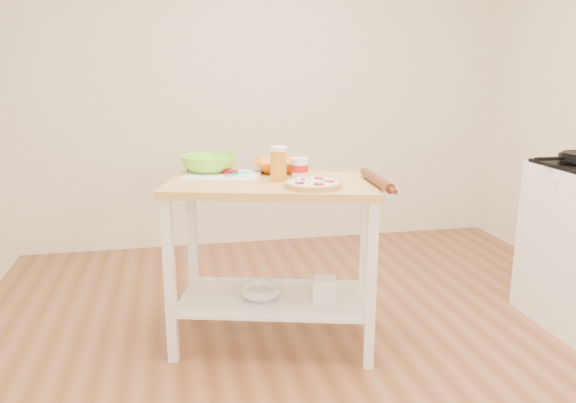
{
  "coord_description": "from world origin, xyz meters",
  "views": [
    {
      "loc": [
        -0.76,
        -2.35,
        1.48
      ],
      "look_at": [
        -0.18,
        0.49,
        0.77
      ],
      "focal_mm": 35.0,
      "sensor_mm": 36.0,
      "label": 1
    }
  ],
  "objects_px": {
    "knife": "(204,169)",
    "orange_bowl": "(277,166)",
    "pizza": "(313,184)",
    "cutting_board": "(222,175)",
    "beer_pint": "(279,163)",
    "prep_island": "(274,229)",
    "spatula": "(236,174)",
    "green_bowl": "(210,164)",
    "yogurt_tub": "(300,168)",
    "shelf_bin": "(325,289)",
    "rolling_pin": "(377,181)",
    "shelf_glass_bowl": "(261,291)"
  },
  "relations": [
    {
      "from": "knife",
      "to": "orange_bowl",
      "type": "height_order",
      "value": "orange_bowl"
    },
    {
      "from": "pizza",
      "to": "orange_bowl",
      "type": "height_order",
      "value": "orange_bowl"
    },
    {
      "from": "cutting_board",
      "to": "orange_bowl",
      "type": "bearing_deg",
      "value": 28.22
    },
    {
      "from": "beer_pint",
      "to": "orange_bowl",
      "type": "bearing_deg",
      "value": 81.06
    },
    {
      "from": "cutting_board",
      "to": "knife",
      "type": "distance_m",
      "value": 0.17
    },
    {
      "from": "prep_island",
      "to": "spatula",
      "type": "xyz_separation_m",
      "value": [
        -0.18,
        0.15,
        0.27
      ]
    },
    {
      "from": "green_bowl",
      "to": "yogurt_tub",
      "type": "relative_size",
      "value": 1.63
    },
    {
      "from": "yogurt_tub",
      "to": "shelf_bin",
      "type": "relative_size",
      "value": 1.57
    },
    {
      "from": "cutting_board",
      "to": "spatula",
      "type": "height_order",
      "value": "cutting_board"
    },
    {
      "from": "orange_bowl",
      "to": "spatula",
      "type": "bearing_deg",
      "value": -157.54
    },
    {
      "from": "spatula",
      "to": "green_bowl",
      "type": "height_order",
      "value": "green_bowl"
    },
    {
      "from": "rolling_pin",
      "to": "spatula",
      "type": "bearing_deg",
      "value": 151.22
    },
    {
      "from": "rolling_pin",
      "to": "prep_island",
      "type": "bearing_deg",
      "value": 155.97
    },
    {
      "from": "orange_bowl",
      "to": "shelf_bin",
      "type": "height_order",
      "value": "orange_bowl"
    },
    {
      "from": "rolling_pin",
      "to": "green_bowl",
      "type": "bearing_deg",
      "value": 147.13
    },
    {
      "from": "spatula",
      "to": "shelf_bin",
      "type": "xyz_separation_m",
      "value": [
        0.43,
        -0.24,
        -0.6
      ]
    },
    {
      "from": "green_bowl",
      "to": "shelf_glass_bowl",
      "type": "height_order",
      "value": "green_bowl"
    },
    {
      "from": "shelf_bin",
      "to": "beer_pint",
      "type": "bearing_deg",
      "value": 157.11
    },
    {
      "from": "rolling_pin",
      "to": "shelf_bin",
      "type": "bearing_deg",
      "value": 150.71
    },
    {
      "from": "spatula",
      "to": "beer_pint",
      "type": "relative_size",
      "value": 0.81
    },
    {
      "from": "orange_bowl",
      "to": "shelf_bin",
      "type": "xyz_separation_m",
      "value": [
        0.19,
        -0.34,
        -0.61
      ]
    },
    {
      "from": "prep_island",
      "to": "shelf_bin",
      "type": "xyz_separation_m",
      "value": [
        0.26,
        -0.09,
        -0.32
      ]
    },
    {
      "from": "spatula",
      "to": "pizza",
      "type": "bearing_deg",
      "value": -63.22
    },
    {
      "from": "spatula",
      "to": "cutting_board",
      "type": "bearing_deg",
      "value": 135.14
    },
    {
      "from": "prep_island",
      "to": "orange_bowl",
      "type": "height_order",
      "value": "orange_bowl"
    },
    {
      "from": "orange_bowl",
      "to": "beer_pint",
      "type": "height_order",
      "value": "beer_pint"
    },
    {
      "from": "cutting_board",
      "to": "orange_bowl",
      "type": "distance_m",
      "value": 0.32
    },
    {
      "from": "knife",
      "to": "spatula",
      "type": "bearing_deg",
      "value": -52.73
    },
    {
      "from": "spatula",
      "to": "shelf_bin",
      "type": "height_order",
      "value": "spatula"
    },
    {
      "from": "green_bowl",
      "to": "shelf_glass_bowl",
      "type": "bearing_deg",
      "value": -52.15
    },
    {
      "from": "rolling_pin",
      "to": "shelf_bin",
      "type": "height_order",
      "value": "rolling_pin"
    },
    {
      "from": "shelf_glass_bowl",
      "to": "cutting_board",
      "type": "bearing_deg",
      "value": 133.14
    },
    {
      "from": "beer_pint",
      "to": "rolling_pin",
      "type": "distance_m",
      "value": 0.51
    },
    {
      "from": "pizza",
      "to": "green_bowl",
      "type": "bearing_deg",
      "value": 134.36
    },
    {
      "from": "spatula",
      "to": "rolling_pin",
      "type": "relative_size",
      "value": 0.34
    },
    {
      "from": "yogurt_tub",
      "to": "beer_pint",
      "type": "bearing_deg",
      "value": -161.2
    },
    {
      "from": "orange_bowl",
      "to": "yogurt_tub",
      "type": "xyz_separation_m",
      "value": [
        0.08,
        -0.2,
        0.02
      ]
    },
    {
      "from": "orange_bowl",
      "to": "beer_pint",
      "type": "bearing_deg",
      "value": -98.94
    },
    {
      "from": "cutting_board",
      "to": "shelf_bin",
      "type": "height_order",
      "value": "cutting_board"
    },
    {
      "from": "cutting_board",
      "to": "knife",
      "type": "bearing_deg",
      "value": 137.65
    },
    {
      "from": "shelf_glass_bowl",
      "to": "green_bowl",
      "type": "bearing_deg",
      "value": 127.85
    },
    {
      "from": "pizza",
      "to": "beer_pint",
      "type": "distance_m",
      "value": 0.25
    },
    {
      "from": "prep_island",
      "to": "spatula",
      "type": "bearing_deg",
      "value": 140.16
    },
    {
      "from": "yogurt_tub",
      "to": "knife",
      "type": "bearing_deg",
      "value": 150.5
    },
    {
      "from": "cutting_board",
      "to": "yogurt_tub",
      "type": "xyz_separation_m",
      "value": [
        0.4,
        -0.13,
        0.05
      ]
    },
    {
      "from": "cutting_board",
      "to": "shelf_glass_bowl",
      "type": "height_order",
      "value": "cutting_board"
    },
    {
      "from": "cutting_board",
      "to": "rolling_pin",
      "type": "distance_m",
      "value": 0.83
    },
    {
      "from": "cutting_board",
      "to": "rolling_pin",
      "type": "xyz_separation_m",
      "value": [
        0.73,
        -0.4,
        0.02
      ]
    },
    {
      "from": "cutting_board",
      "to": "spatula",
      "type": "xyz_separation_m",
      "value": [
        0.07,
        -0.03,
        0.01
      ]
    },
    {
      "from": "pizza",
      "to": "spatula",
      "type": "relative_size",
      "value": 1.98
    }
  ]
}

